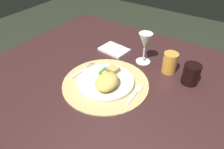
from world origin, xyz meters
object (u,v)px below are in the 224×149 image
dinner_plate (106,81)px  napkin (114,50)px  amber_tumbler (170,63)px  spoon (137,91)px  dining_table (115,99)px  wine_glass (145,42)px  dark_tumbler (191,74)px  fork (81,71)px

dinner_plate → napkin: dinner_plate is taller
dinner_plate → amber_tumbler: 0.31m
spoon → dining_table: bearing=174.6°
spoon → napkin: size_ratio=0.87×
wine_glass → dark_tumbler: bearing=-7.7°
wine_glass → amber_tumbler: bearing=-2.9°
spoon → wine_glass: size_ratio=0.82×
dinner_plate → wine_glass: wine_glass is taller
dining_table → dark_tumbler: (0.27, 0.18, 0.15)m
wine_glass → amber_tumbler: (0.14, -0.01, -0.06)m
fork → napkin: size_ratio=1.04×
dinner_plate → napkin: bearing=116.0°
dining_table → wine_glass: bearing=82.9°
wine_glass → dining_table: bearing=-97.1°
spoon → napkin: same height
fork → dark_tumbler: bearing=25.6°
napkin → dark_tumbler: (0.43, -0.04, 0.04)m
fork → wine_glass: (0.20, 0.24, 0.10)m
spoon → dark_tumbler: dark_tumbler is taller
amber_tumbler → dark_tumbler: (0.11, -0.03, -0.00)m
dinner_plate → spoon: size_ratio=1.94×
dinner_plate → wine_glass: 0.27m
napkin → amber_tumbler: 0.32m
fork → dark_tumbler: size_ratio=1.67×
spoon → amber_tumbler: (0.05, 0.22, 0.04)m
fork → wine_glass: 0.33m
spoon → amber_tumbler: size_ratio=1.30×
dinner_plate → spoon: (0.14, 0.03, -0.01)m
fork → wine_glass: bearing=51.0°
spoon → amber_tumbler: 0.23m
wine_glass → amber_tumbler: wine_glass is taller
dining_table → spoon: spoon is taller
fork → dining_table: bearing=10.8°
napkin → amber_tumbler: (0.32, -0.02, 0.04)m
dark_tumbler → dinner_plate: bearing=-144.3°
dinner_plate → amber_tumbler: bearing=51.4°
dinner_plate → dark_tumbler: dark_tumbler is taller
dining_table → wine_glass: size_ratio=8.17×
dining_table → napkin: (-0.15, 0.22, 0.11)m
amber_tumbler → dinner_plate: bearing=-128.6°
dark_tumbler → dining_table: bearing=-146.5°
dinner_plate → fork: (-0.14, 0.00, -0.01)m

